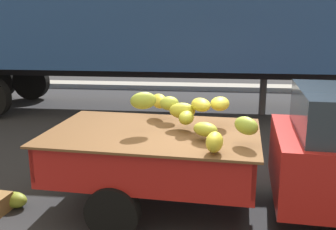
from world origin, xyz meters
The scene contains 5 objects.
ground centered at (0.00, 0.00, 0.00)m, with size 220.00×220.00×0.00m, color #28282B.
curb_strip centered at (0.00, 9.00, 0.08)m, with size 80.00×0.80×0.16m, color gray.
pickup_truck centered at (1.21, -0.15, 0.88)m, with size 4.88×2.09×1.70m.
semi_trailer centered at (-1.97, 5.52, 2.54)m, with size 12.00×2.70×3.95m.
fallen_banana_bunch_near_tailgate centered at (-2.57, -0.19, 0.10)m, with size 0.37×0.25×0.21m, color olive.
Camera 1 is at (0.05, -4.84, 2.53)m, focal length 42.25 mm.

